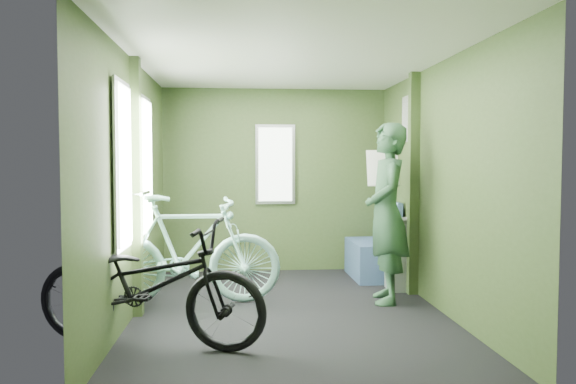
% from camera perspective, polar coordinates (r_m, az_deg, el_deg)
% --- Properties ---
extents(room, '(4.00, 4.02, 2.31)m').
position_cam_1_polar(room, '(5.14, -0.36, 3.71)').
color(room, black).
rests_on(room, ground).
extents(bicycle_black, '(1.92, 1.18, 0.99)m').
position_cam_1_polar(bicycle_black, '(4.45, -13.88, -15.07)').
color(bicycle_black, black).
rests_on(bicycle_black, ground).
extents(bicycle_mint, '(1.82, 0.70, 1.13)m').
position_cam_1_polar(bicycle_mint, '(5.57, -10.15, -11.30)').
color(bicycle_mint, '#9DE1D5').
rests_on(bicycle_mint, ground).
extents(passenger, '(0.49, 0.75, 1.76)m').
position_cam_1_polar(passenger, '(5.58, 10.00, -2.08)').
color(passenger, '#2B5034').
rests_on(passenger, ground).
extents(waste_box, '(0.23, 0.32, 0.77)m').
position_cam_1_polar(waste_box, '(6.20, 11.18, -6.22)').
color(waste_box, slate).
rests_on(waste_box, ground).
extents(bench_seat, '(0.49, 0.88, 0.92)m').
position_cam_1_polar(bench_seat, '(6.81, 8.71, -6.34)').
color(bench_seat, navy).
rests_on(bench_seat, ground).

